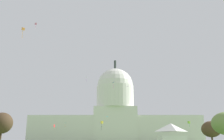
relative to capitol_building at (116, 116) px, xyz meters
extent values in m
cube|color=silver|center=(-31.56, 0.00, -10.19)|extent=(63.12, 22.09, 19.43)
cube|color=silver|center=(31.56, 0.00, -10.19)|extent=(63.12, 22.09, 19.43)
cube|color=silver|center=(0.00, 0.00, -7.00)|extent=(31.48, 24.30, 25.81)
cylinder|color=silver|center=(0.00, 0.00, 14.32)|extent=(28.47, 28.47, 16.83)
sphere|color=silver|center=(0.00, 0.00, 22.74)|extent=(27.89, 27.89, 27.89)
cylinder|color=#2D3833|center=(0.00, 0.00, 40.22)|extent=(1.80, 1.80, 7.08)
pyramid|color=white|center=(12.98, -128.36, -14.88)|extent=(6.60, 7.41, 2.17)
cylinder|color=#42301E|center=(-38.53, -111.75, -17.29)|extent=(0.69, 0.69, 5.22)
ellipsoid|color=#42301E|center=(-38.53, -111.75, -12.64)|extent=(7.75, 7.97, 6.82)
cylinder|color=#4C3823|center=(44.57, -72.39, -17.56)|extent=(0.80, 0.80, 4.68)
ellipsoid|color=#4C3823|center=(44.57, -72.39, -12.95)|extent=(12.06, 11.75, 7.56)
cube|color=pink|center=(-39.17, -83.92, 36.03)|extent=(1.13, 0.43, 1.16)
cylinder|color=pink|center=(-39.21, -83.92, 34.49)|extent=(0.23, 0.24, 2.05)
pyramid|color=blue|center=(-2.27, -54.74, 13.14)|extent=(1.05, 1.60, 0.39)
cylinder|color=#D1339E|center=(-1.79, -54.69, 11.28)|extent=(0.24, 0.29, 2.46)
cube|color=red|center=(-31.40, -65.77, -11.06)|extent=(0.58, 0.97, 1.37)
cylinder|color=gold|center=(-31.54, -65.77, -12.44)|extent=(0.26, 0.10, 1.40)
pyramid|color=#33BCDB|center=(-4.84, -88.90, -8.77)|extent=(1.13, 1.12, 0.25)
cube|color=#8CD133|center=(32.41, -78.57, -10.45)|extent=(1.22, 1.20, 0.53)
cube|color=#8CD133|center=(32.41, -78.57, -9.93)|extent=(1.22, 1.20, 0.53)
cylinder|color=green|center=(32.58, -78.57, -11.43)|extent=(0.28, 0.28, 1.57)
pyramid|color=white|center=(-20.24, -27.96, 22.97)|extent=(1.04, 1.89, 0.22)
cylinder|color=purple|center=(-19.84, -28.02, 21.14)|extent=(0.32, 0.10, 1.71)
cube|color=yellow|center=(-6.93, -82.11, -10.72)|extent=(1.28, 1.28, 0.46)
cube|color=yellow|center=(-6.93, -82.11, -10.15)|extent=(1.28, 1.28, 0.46)
cylinder|color=black|center=(-7.09, -82.11, -12.39)|extent=(0.27, 0.09, 2.93)
pyramid|color=purple|center=(7.00, -42.34, 13.47)|extent=(0.80, 1.50, 0.38)
pyramid|color=teal|center=(-34.00, -21.68, -6.85)|extent=(1.23, 1.24, 0.20)
cylinder|color=orange|center=(-33.92, -21.48, -8.64)|extent=(0.35, 0.07, 2.32)
cube|color=orange|center=(-26.95, -132.25, 11.26)|extent=(0.98, 0.97, 0.52)
cube|color=orange|center=(-26.95, -132.25, 11.68)|extent=(0.98, 0.97, 0.52)
cylinder|color=orange|center=(-27.02, -132.25, 9.95)|extent=(0.07, 0.31, 2.32)
camera|label=1|loc=(-2.49, -197.66, -18.18)|focal=41.41mm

